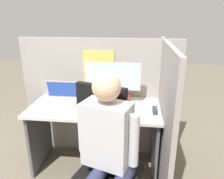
# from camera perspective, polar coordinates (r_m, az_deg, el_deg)

# --- Properties ---
(cubicle_panel_back) EXTENTS (1.85, 0.05, 1.41)m
(cubicle_panel_back) POSITION_cam_1_polar(r_m,az_deg,el_deg) (2.61, -3.06, -2.21)
(cubicle_panel_back) COLOR gray
(cubicle_panel_back) RESTS_ON ground
(cubicle_panel_right) EXTENTS (0.04, 1.27, 1.41)m
(cubicle_panel_right) POSITION_cam_1_polar(r_m,az_deg,el_deg) (2.22, 13.31, -6.87)
(cubicle_panel_right) COLOR gray
(cubicle_panel_right) RESTS_ON ground
(desk) EXTENTS (1.35, 0.64, 0.75)m
(desk) POSITION_cam_1_polar(r_m,az_deg,el_deg) (2.37, -4.40, -8.71)
(desk) COLOR beige
(desk) RESTS_ON ground
(paper_box) EXTENTS (0.35, 0.24, 0.08)m
(paper_box) POSITION_cam_1_polar(r_m,az_deg,el_deg) (2.35, 0.20, -2.53)
(paper_box) COLOR red
(paper_box) RESTS_ON desk
(monitor) EXTENTS (0.58, 0.18, 0.36)m
(monitor) POSITION_cam_1_polar(r_m,az_deg,el_deg) (2.28, 0.22, 2.99)
(monitor) COLOR #B2B2B7
(monitor) RESTS_ON paper_box
(laptop) EXTENTS (0.38, 0.21, 0.22)m
(laptop) POSITION_cam_1_polar(r_m,az_deg,el_deg) (2.46, -13.10, -1.95)
(laptop) COLOR #99999E
(laptop) RESTS_ON desk
(mouse) EXTENTS (0.06, 0.05, 0.03)m
(mouse) POSITION_cam_1_polar(r_m,az_deg,el_deg) (2.24, -7.92, -4.59)
(mouse) COLOR black
(mouse) RESTS_ON desk
(stapler) EXTENTS (0.05, 0.13, 0.04)m
(stapler) POSITION_cam_1_polar(r_m,az_deg,el_deg) (2.17, 11.13, -5.36)
(stapler) COLOR #2D2D33
(stapler) RESTS_ON desk
(carrot_toy) EXTENTS (0.05, 0.12, 0.05)m
(carrot_toy) POSITION_cam_1_polar(r_m,az_deg,el_deg) (2.16, -8.30, -5.24)
(carrot_toy) COLOR orange
(carrot_toy) RESTS_ON desk
(office_chair) EXTENTS (0.59, 0.63, 1.13)m
(office_chair) POSITION_cam_1_polar(r_m,az_deg,el_deg) (1.84, -1.93, -17.00)
(office_chair) COLOR black
(office_chair) RESTS_ON ground
(person) EXTENTS (0.46, 0.46, 1.30)m
(person) POSITION_cam_1_polar(r_m,az_deg,el_deg) (1.60, -0.98, -14.97)
(person) COLOR #282D4C
(person) RESTS_ON ground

